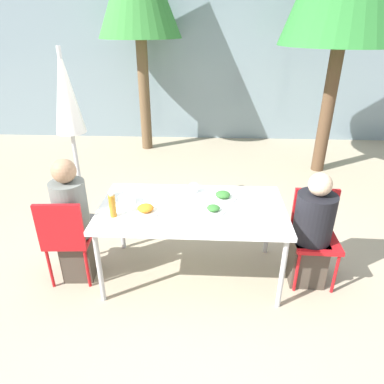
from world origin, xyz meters
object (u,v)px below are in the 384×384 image
(person_left, at_px, (73,224))
(person_right, at_px, (311,234))
(closed_umbrella, at_px, (67,104))
(drinking_cup, at_px, (193,188))
(chair_left, at_px, (66,234))
(bottle, at_px, (112,205))
(chair_right, at_px, (315,229))
(salad_bowl, at_px, (128,200))

(person_left, relative_size, person_right, 1.09)
(closed_umbrella, xyz_separation_m, drinking_cup, (1.34, -0.55, -0.68))
(chair_left, distance_m, bottle, 0.58)
(drinking_cup, bearing_deg, chair_right, -11.96)
(chair_left, height_order, salad_bowl, chair_left)
(chair_right, distance_m, bottle, 1.84)
(person_left, bearing_deg, drinking_cup, 15.00)
(bottle, bearing_deg, salad_bowl, 74.38)
(person_right, distance_m, closed_umbrella, 2.75)
(closed_umbrella, relative_size, drinking_cup, 23.84)
(chair_right, height_order, person_right, person_right)
(drinking_cup, bearing_deg, chair_left, -158.37)
(person_left, xyz_separation_m, closed_umbrella, (-0.26, 0.92, 0.89))
(salad_bowl, bearing_deg, bottle, -105.62)
(drinking_cup, xyz_separation_m, salad_bowl, (-0.59, -0.24, -0.01))
(chair_left, relative_size, chair_right, 1.00)
(chair_left, bearing_deg, chair_right, 1.62)
(person_right, distance_m, drinking_cup, 1.16)
(person_right, height_order, closed_umbrella, closed_umbrella)
(chair_right, relative_size, person_right, 0.79)
(person_right, bearing_deg, person_left, 2.42)
(chair_left, height_order, closed_umbrella, closed_umbrella)
(chair_left, bearing_deg, drinking_cup, 18.03)
(closed_umbrella, height_order, drinking_cup, closed_umbrella)
(closed_umbrella, distance_m, drinking_cup, 1.60)
(chair_left, bearing_deg, person_left, 57.97)
(person_right, bearing_deg, drinking_cup, -15.18)
(chair_right, distance_m, closed_umbrella, 2.77)
(chair_right, bearing_deg, person_left, 4.43)
(person_right, height_order, drinking_cup, person_right)
(chair_left, xyz_separation_m, salad_bowl, (0.54, 0.20, 0.26))
(person_left, bearing_deg, person_right, -2.41)
(bottle, bearing_deg, person_right, 5.62)
(salad_bowl, bearing_deg, person_left, -166.21)
(chair_left, height_order, bottle, bottle)
(chair_left, xyz_separation_m, person_right, (2.21, 0.13, -0.00))
(person_right, bearing_deg, salad_bowl, -1.37)
(salad_bowl, bearing_deg, drinking_cup, 22.39)
(closed_umbrella, bearing_deg, person_right, -19.76)
(chair_left, relative_size, drinking_cup, 10.35)
(chair_right, distance_m, salad_bowl, 1.74)
(person_left, distance_m, closed_umbrella, 1.30)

